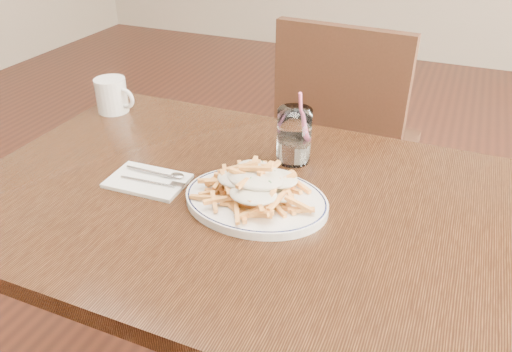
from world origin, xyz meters
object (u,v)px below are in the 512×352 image
at_px(fries_plate, 256,200).
at_px(coffee_mug, 112,95).
at_px(water_glass, 294,139).
at_px(chair_far, 344,135).
at_px(table, 240,223).
at_px(loaded_fries, 256,182).

bearing_deg(fries_plate, coffee_mug, 153.47).
bearing_deg(water_glass, chair_far, 90.46).
height_order(chair_far, coffee_mug, chair_far).
bearing_deg(table, water_glass, 73.02).
relative_size(chair_far, water_glass, 5.32).
bearing_deg(table, coffee_mug, 153.33).
height_order(fries_plate, loaded_fries, loaded_fries).
xyz_separation_m(table, loaded_fries, (0.05, -0.02, 0.14)).
height_order(fries_plate, water_glass, water_glass).
height_order(table, coffee_mug, coffee_mug).
relative_size(water_glass, coffee_mug, 1.43).
relative_size(fries_plate, coffee_mug, 2.86).
bearing_deg(water_glass, fries_plate, -92.43).
relative_size(loaded_fries, coffee_mug, 2.23).
distance_m(chair_far, coffee_mug, 0.82).
relative_size(table, coffee_mug, 9.59).
distance_m(table, loaded_fries, 0.15).
distance_m(loaded_fries, coffee_mug, 0.63).
xyz_separation_m(fries_plate, coffee_mug, (-0.57, 0.28, 0.04)).
height_order(table, chair_far, chair_far).
bearing_deg(coffee_mug, chair_far, 42.61).
bearing_deg(loaded_fries, chair_far, 89.71).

